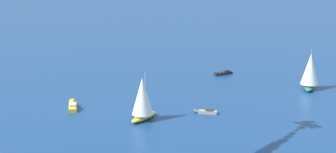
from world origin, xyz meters
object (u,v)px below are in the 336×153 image
Objects in this scene: motorboat_outer_ring_b at (73,106)px; sailboat_mid_cluster at (310,71)px; motorboat_offshore at (205,112)px; motorboat_outer_ring_a at (222,73)px; sailboat_trailing at (142,99)px.

sailboat_mid_cluster is at bearing 58.09° from motorboat_outer_ring_b.
motorboat_offshore is 44.49m from motorboat_outer_ring_a.
motorboat_outer_ring_a is at bearing 81.78° from motorboat_outer_ring_b.
motorboat_outer_ring_a reaches higher than motorboat_offshore.
motorboat_offshore is 19.56m from sailboat_trailing.
motorboat_outer_ring_b is at bearing -98.22° from motorboat_outer_ring_a.
motorboat_offshore is 0.89× the size of motorboat_outer_ring_a.
motorboat_outer_ring_b is (-22.92, -7.13, -5.62)m from sailboat_trailing.
motorboat_outer_ring_b is (-41.55, -66.73, -5.59)m from sailboat_mid_cluster.
sailboat_trailing reaches higher than motorboat_offshore.
motorboat_outer_ring_a is 62.21m from motorboat_outer_ring_b.
sailboat_mid_cluster is (18.63, 59.61, -0.03)m from sailboat_trailing.
sailboat_trailing is at bearing 17.27° from motorboat_outer_ring_b.
motorboat_outer_ring_b reaches higher than motorboat_offshore.
motorboat_offshore is at bearing -58.84° from motorboat_outer_ring_a.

